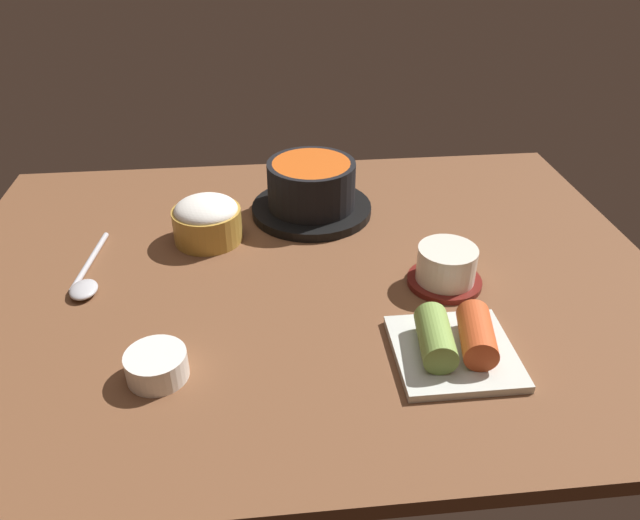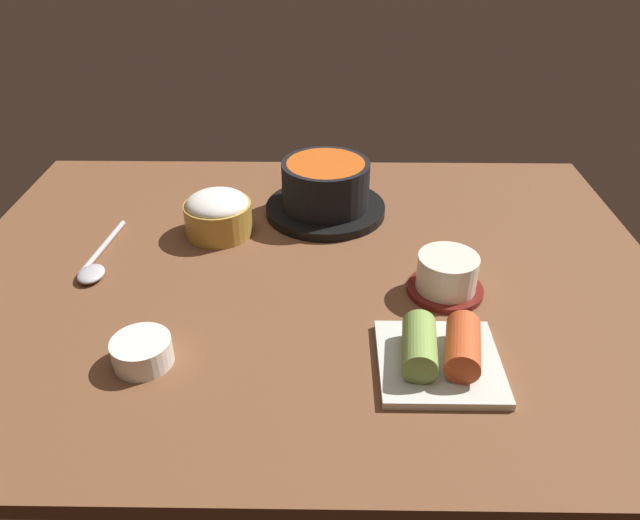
% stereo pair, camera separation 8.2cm
% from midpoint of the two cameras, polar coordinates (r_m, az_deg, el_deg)
% --- Properties ---
extents(dining_table, '(1.00, 0.76, 0.02)m').
position_cam_midpoint_polar(dining_table, '(0.85, -4.21, -1.71)').
color(dining_table, brown).
rests_on(dining_table, ground).
extents(stone_pot, '(0.19, 0.19, 0.09)m').
position_cam_midpoint_polar(stone_pot, '(0.98, -3.21, 6.54)').
color(stone_pot, black).
rests_on(stone_pot, dining_table).
extents(rice_bowl, '(0.10, 0.10, 0.07)m').
position_cam_midpoint_polar(rice_bowl, '(0.93, -13.12, 3.69)').
color(rice_bowl, '#B78C38').
rests_on(rice_bowl, dining_table).
extents(tea_cup_with_saucer, '(0.10, 0.10, 0.06)m').
position_cam_midpoint_polar(tea_cup_with_saucer, '(0.82, 9.03, -0.74)').
color(tea_cup_with_saucer, maroon).
rests_on(tea_cup_with_saucer, dining_table).
extents(kimchi_plate, '(0.14, 0.14, 0.05)m').
position_cam_midpoint_polar(kimchi_plate, '(0.70, 9.38, -7.86)').
color(kimchi_plate, silver).
rests_on(kimchi_plate, dining_table).
extents(side_bowl_near, '(0.07, 0.07, 0.03)m').
position_cam_midpoint_polar(side_bowl_near, '(0.70, -18.45, -9.47)').
color(side_bowl_near, white).
rests_on(side_bowl_near, dining_table).
extents(spoon, '(0.04, 0.17, 0.01)m').
position_cam_midpoint_polar(spoon, '(0.89, -23.71, -1.85)').
color(spoon, '#B7B7BC').
rests_on(spoon, dining_table).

